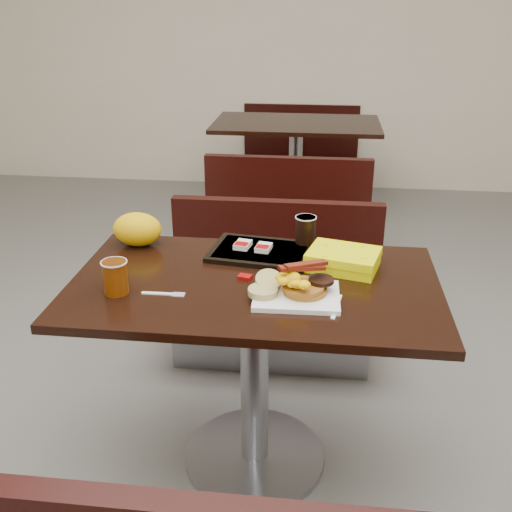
# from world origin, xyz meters

# --- Properties ---
(floor) EXTENTS (6.00, 7.00, 0.01)m
(floor) POSITION_xyz_m (0.00, 0.00, 0.00)
(floor) COLOR gray
(floor) RESTS_ON ground
(wall_back) EXTENTS (6.00, 0.01, 2.80)m
(wall_back) POSITION_xyz_m (0.00, 3.50, 1.40)
(wall_back) COLOR #F5DDC7
(wall_back) RESTS_ON ground
(table_near) EXTENTS (1.20, 0.70, 0.75)m
(table_near) POSITION_xyz_m (0.00, 0.00, 0.38)
(table_near) COLOR black
(table_near) RESTS_ON floor
(bench_near_n) EXTENTS (1.00, 0.46, 0.72)m
(bench_near_n) POSITION_xyz_m (0.00, 0.70, 0.36)
(bench_near_n) COLOR black
(bench_near_n) RESTS_ON floor
(table_far) EXTENTS (1.20, 0.70, 0.75)m
(table_far) POSITION_xyz_m (0.00, 2.60, 0.38)
(table_far) COLOR black
(table_far) RESTS_ON floor
(bench_far_s) EXTENTS (1.00, 0.46, 0.72)m
(bench_far_s) POSITION_xyz_m (0.00, 1.90, 0.36)
(bench_far_s) COLOR black
(bench_far_s) RESTS_ON floor
(bench_far_n) EXTENTS (1.00, 0.46, 0.72)m
(bench_far_n) POSITION_xyz_m (0.00, 3.30, 0.36)
(bench_far_n) COLOR black
(bench_far_n) RESTS_ON floor
(platter) EXTENTS (0.27, 0.21, 0.02)m
(platter) POSITION_xyz_m (0.14, -0.10, 0.76)
(platter) COLOR white
(platter) RESTS_ON table_near
(pancake_stack) EXTENTS (0.15, 0.15, 0.03)m
(pancake_stack) POSITION_xyz_m (0.17, -0.09, 0.78)
(pancake_stack) COLOR #A1591A
(pancake_stack) RESTS_ON platter
(sausage_patty) EXTENTS (0.10, 0.10, 0.01)m
(sausage_patty) POSITION_xyz_m (0.21, -0.07, 0.80)
(sausage_patty) COLOR black
(sausage_patty) RESTS_ON pancake_stack
(scrambled_eggs) EXTENTS (0.10, 0.09, 0.05)m
(scrambled_eggs) POSITION_xyz_m (0.13, -0.11, 0.82)
(scrambled_eggs) COLOR #FDA905
(scrambled_eggs) RESTS_ON pancake_stack
(bacon_strips) EXTENTS (0.17, 0.13, 0.01)m
(bacon_strips) POSITION_xyz_m (0.15, -0.08, 0.85)
(bacon_strips) COLOR #4B0705
(bacon_strips) RESTS_ON scrambled_eggs
(muffin_bottom) EXTENTS (0.10, 0.10, 0.02)m
(muffin_bottom) POSITION_xyz_m (0.04, -0.12, 0.78)
(muffin_bottom) COLOR tan
(muffin_bottom) RESTS_ON platter
(muffin_top) EXTENTS (0.10, 0.10, 0.05)m
(muffin_top) POSITION_xyz_m (0.05, -0.06, 0.79)
(muffin_top) COLOR tan
(muffin_top) RESTS_ON platter
(coffee_cup_near) EXTENTS (0.08, 0.08, 0.11)m
(coffee_cup_near) POSITION_xyz_m (-0.42, -0.13, 0.80)
(coffee_cup_near) COLOR #9A4405
(coffee_cup_near) RESTS_ON table_near
(fork) EXTENTS (0.14, 0.03, 0.00)m
(fork) POSITION_xyz_m (-0.29, -0.12, 0.75)
(fork) COLOR white
(fork) RESTS_ON table_near
(knife) EXTENTS (0.04, 0.15, 0.00)m
(knife) POSITION_xyz_m (0.26, -0.14, 0.75)
(knife) COLOR white
(knife) RESTS_ON table_near
(condiment_ketchup) EXTENTS (0.05, 0.04, 0.01)m
(condiment_ketchup) POSITION_xyz_m (-0.03, 0.02, 0.76)
(condiment_ketchup) COLOR #8C0504
(condiment_ketchup) RESTS_ON table_near
(tray) EXTENTS (0.39, 0.30, 0.02)m
(tray) POSITION_xyz_m (-0.00, 0.22, 0.76)
(tray) COLOR black
(tray) RESTS_ON table_near
(hashbrown_sleeve_left) EXTENTS (0.06, 0.08, 0.02)m
(hashbrown_sleeve_left) POSITION_xyz_m (-0.07, 0.24, 0.78)
(hashbrown_sleeve_left) COLOR silver
(hashbrown_sleeve_left) RESTS_ON tray
(hashbrown_sleeve_right) EXTENTS (0.06, 0.08, 0.02)m
(hashbrown_sleeve_right) POSITION_xyz_m (0.01, 0.22, 0.78)
(hashbrown_sleeve_right) COLOR silver
(hashbrown_sleeve_right) RESTS_ON tray
(coffee_cup_far) EXTENTS (0.07, 0.07, 0.10)m
(coffee_cup_far) POSITION_xyz_m (0.15, 0.31, 0.82)
(coffee_cup_far) COLOR black
(coffee_cup_far) RESTS_ON tray
(clamshell) EXTENTS (0.27, 0.23, 0.06)m
(clamshell) POSITION_xyz_m (0.29, 0.14, 0.78)
(clamshell) COLOR #ECE703
(clamshell) RESTS_ON table_near
(paper_bag) EXTENTS (0.20, 0.17, 0.12)m
(paper_bag) POSITION_xyz_m (-0.47, 0.26, 0.81)
(paper_bag) COLOR yellow
(paper_bag) RESTS_ON table_near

